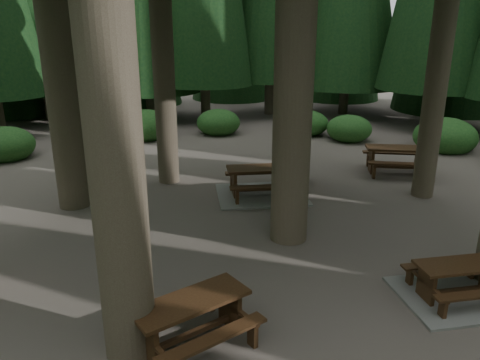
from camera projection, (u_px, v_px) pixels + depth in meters
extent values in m
plane|color=#574D46|center=(257.00, 245.00, 10.48)|extent=(80.00, 80.00, 0.00)
cube|color=gray|center=(456.00, 296.00, 8.46)|extent=(2.13, 1.79, 0.05)
cube|color=#331D0F|center=(462.00, 265.00, 8.26)|extent=(1.63, 0.71, 0.05)
cube|color=#331D0F|center=(442.00, 264.00, 8.84)|extent=(1.61, 0.31, 0.04)
cube|color=#331D0F|center=(479.00, 294.00, 7.85)|extent=(1.61, 0.31, 0.04)
cube|color=#331D0F|center=(426.00, 286.00, 8.26)|extent=(0.10, 0.49, 0.64)
cube|color=#331D0F|center=(427.00, 283.00, 8.24)|extent=(0.14, 1.29, 0.05)
cube|color=#331D0F|center=(458.00, 290.00, 8.42)|extent=(1.33, 0.14, 0.07)
cube|color=gray|center=(261.00, 195.00, 13.51)|extent=(2.72, 2.34, 0.05)
cube|color=#331D0F|center=(262.00, 168.00, 13.26)|extent=(2.03, 0.98, 0.07)
cube|color=#331D0F|center=(258.00, 172.00, 13.98)|extent=(1.98, 0.49, 0.05)
cube|color=#331D0F|center=(266.00, 187.00, 12.75)|extent=(1.98, 0.49, 0.05)
cube|color=#331D0F|center=(234.00, 184.00, 13.30)|extent=(0.15, 0.61, 0.78)
cube|color=#331D0F|center=(234.00, 181.00, 13.28)|extent=(0.26, 1.58, 0.07)
cube|color=#331D0F|center=(288.00, 181.00, 13.48)|extent=(0.15, 0.61, 0.78)
cube|color=#331D0F|center=(288.00, 179.00, 13.46)|extent=(0.26, 1.58, 0.07)
cube|color=#331D0F|center=(261.00, 189.00, 13.46)|extent=(1.63, 0.27, 0.09)
cube|color=#331D0F|center=(398.00, 148.00, 15.31)|extent=(2.17, 1.44, 0.07)
cube|color=#331D0F|center=(393.00, 153.00, 16.05)|extent=(1.99, 0.97, 0.06)
cube|color=#331D0F|center=(401.00, 164.00, 14.79)|extent=(1.99, 0.97, 0.06)
cube|color=#331D0F|center=(371.00, 160.00, 15.55)|extent=(0.30, 0.61, 0.81)
cube|color=#331D0F|center=(372.00, 158.00, 15.52)|extent=(0.65, 1.56, 0.07)
cube|color=#331D0F|center=(422.00, 162.00, 15.36)|extent=(0.30, 0.61, 0.81)
cube|color=#331D0F|center=(422.00, 160.00, 15.34)|extent=(0.65, 1.56, 0.07)
cube|color=#331D0F|center=(396.00, 167.00, 15.52)|extent=(1.61, 0.67, 0.09)
cube|color=#331D0F|center=(191.00, 301.00, 7.03)|extent=(1.93, 1.35, 0.06)
cube|color=#331D0F|center=(172.00, 301.00, 7.58)|extent=(1.75, 0.93, 0.05)
cube|color=#331D0F|center=(213.00, 339.00, 6.67)|extent=(1.75, 0.93, 0.05)
cube|color=#331D0F|center=(149.00, 341.00, 6.75)|extent=(0.29, 0.54, 0.72)
cube|color=#331D0F|center=(148.00, 338.00, 6.73)|extent=(0.64, 1.37, 0.06)
cube|color=#331D0F|center=(230.00, 307.00, 7.56)|extent=(0.29, 0.54, 0.72)
cube|color=#331D0F|center=(230.00, 304.00, 7.54)|extent=(0.64, 1.37, 0.06)
cube|color=#331D0F|center=(192.00, 333.00, 7.21)|extent=(1.41, 0.66, 0.08)
ellipsoid|color=#1C521D|center=(445.00, 139.00, 18.39)|extent=(2.42, 2.42, 1.49)
ellipsoid|color=#1C521D|center=(349.00, 131.00, 19.79)|extent=(1.90, 1.90, 1.17)
ellipsoid|color=#1C521D|center=(307.00, 125.00, 20.87)|extent=(1.84, 1.84, 1.13)
ellipsoid|color=#1C521D|center=(218.00, 125.00, 21.02)|extent=(1.95, 1.95, 1.20)
ellipsoid|color=#1C521D|center=(145.00, 129.00, 20.26)|extent=(2.31, 2.31, 1.42)
ellipsoid|color=#1C521D|center=(93.00, 134.00, 19.19)|extent=(1.93, 1.93, 1.19)
ellipsoid|color=#1C521D|center=(5.00, 148.00, 17.14)|extent=(2.15, 2.15, 1.32)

